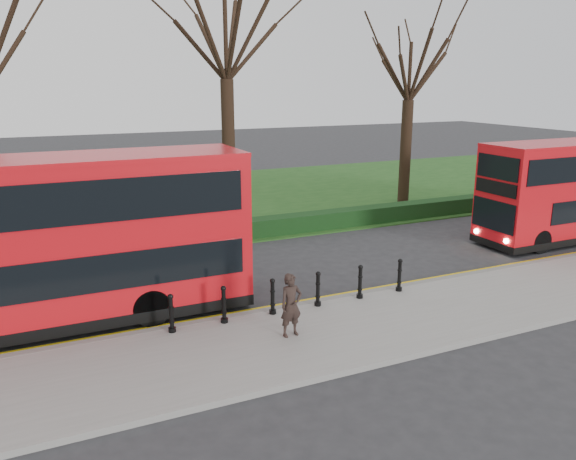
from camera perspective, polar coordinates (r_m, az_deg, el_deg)
name	(u,v)px	position (r m, az deg, el deg)	size (l,w,h in m)	color
ground	(275,299)	(17.45, -1.37, -6.99)	(120.00, 120.00, 0.00)	#28282B
pavement	(320,335)	(14.94, 3.26, -10.61)	(60.00, 4.00, 0.15)	gray
kerb	(288,308)	(16.58, 0.01, -7.92)	(60.00, 0.25, 0.16)	slate
grass_verge	(166,204)	(31.24, -12.31, 2.60)	(60.00, 18.00, 0.06)	#1B4717
hedge	(210,233)	(23.42, -7.96, -0.35)	(60.00, 0.90, 0.80)	black
yellow_line_outer	(284,306)	(16.86, -0.42, -7.78)	(60.00, 0.10, 0.01)	yellow
yellow_line_inner	(281,304)	(17.03, -0.70, -7.54)	(60.00, 0.10, 0.01)	yellow
tree_mid	(225,29)	(26.35, -6.38, 19.63)	(7.67, 7.67, 11.99)	black
tree_right	(410,65)	(30.94, 12.30, 16.06)	(6.44, 6.44, 10.06)	black
bollard_row	(296,293)	(16.10, 0.78, -6.43)	(7.30, 0.15, 1.00)	black
bus_lead	(30,246)	(16.23, -24.73, -1.46)	(11.55, 2.65, 4.60)	red
pedestrian	(291,305)	(14.41, 0.31, -7.64)	(0.61, 0.40, 1.67)	black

